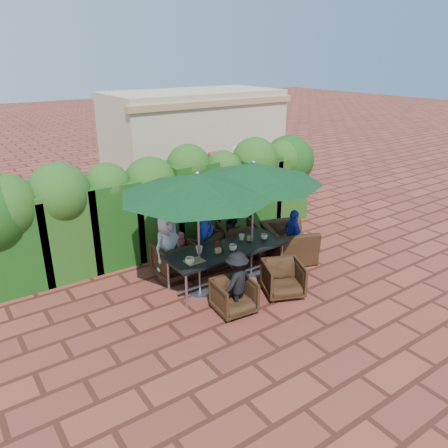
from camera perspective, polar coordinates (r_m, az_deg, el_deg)
ground at (r=9.02m, az=0.46°, el=-7.77°), size 80.00×80.00×0.00m
dining_table at (r=8.78m, az=0.40°, el=-3.66°), size 2.52×0.90×0.75m
umbrella_left at (r=7.81m, az=-3.47°, el=5.15°), size 2.86×2.86×2.46m
umbrella_right at (r=8.61m, az=3.88°, el=6.69°), size 2.73×2.73×2.46m
chair_far_left at (r=9.20m, az=-6.42°, el=-4.39°), size 0.81×0.76×0.82m
chair_far_mid at (r=9.67m, az=-2.76°, el=-2.97°), size 1.02×1.00×0.81m
chair_far_right at (r=10.10m, az=1.77°, el=-1.71°), size 1.04×1.01×0.86m
chair_near_left at (r=7.95m, az=1.32°, el=-9.20°), size 0.74×0.70×0.70m
chair_near_right at (r=8.54m, az=7.74°, el=-6.90°), size 0.93×0.91×0.74m
chair_end_right at (r=9.97m, az=8.39°, el=-1.74°), size 1.12×1.37×1.03m
adult_far_left at (r=9.07m, az=-7.40°, el=-2.86°), size 0.78×0.59×1.39m
adult_far_mid at (r=9.44m, az=-2.59°, el=-1.72°), size 0.59×0.53×1.38m
adult_far_right at (r=9.94m, az=1.31°, el=-1.22°), size 0.62×0.48×1.15m
adult_near_left at (r=7.86m, az=1.69°, el=-7.62°), size 0.81×0.51×1.17m
adult_end_right at (r=9.82m, az=9.01°, el=-1.56°), size 0.50×0.77×1.21m
child_left at (r=9.45m, az=-5.46°, el=-3.51°), size 0.33×0.28×0.86m
child_right at (r=9.91m, az=-1.67°, el=-2.35°), size 0.36×0.33×0.80m
pedestrian_a at (r=12.78m, az=-5.55°, el=5.46°), size 1.80×1.17×1.81m
pedestrian_b at (r=13.38m, az=-1.60°, el=5.97°), size 0.92×0.73×1.67m
pedestrian_c at (r=13.87m, az=1.70°, el=6.66°), size 1.12×1.16×1.73m
cup_a at (r=8.11m, az=-4.49°, el=-4.83°), size 0.17×0.17×0.14m
cup_b at (r=8.54m, az=-3.26°, el=-3.37°), size 0.15×0.15×0.14m
cup_c at (r=8.64m, az=1.17°, el=-3.10°), size 0.16×0.16×0.12m
cup_d at (r=9.14m, az=2.32°, el=-1.71°), size 0.13×0.13×0.12m
cup_e at (r=9.19m, az=5.26°, el=-1.66°), size 0.14×0.14×0.11m
ketchup_bottle at (r=8.70m, az=-0.93°, el=-2.75°), size 0.04×0.04×0.17m
sauce_bottle at (r=8.69m, az=-0.09°, el=-2.79°), size 0.04×0.04×0.17m
serving_tray at (r=8.23m, az=-3.89°, el=-4.85°), size 0.35×0.25×0.02m
number_block_left at (r=8.55m, az=-0.79°, el=-3.46°), size 0.12×0.06×0.10m
number_block_right at (r=9.13m, az=3.43°, el=-1.82°), size 0.12×0.06×0.10m
hedge_wall at (r=10.20m, az=-8.34°, el=3.72°), size 9.10×1.60×2.44m
building at (r=15.89m, az=-3.91°, el=11.26°), size 6.20×3.08×3.20m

